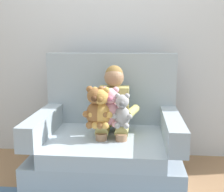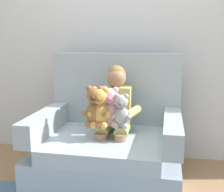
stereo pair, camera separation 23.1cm
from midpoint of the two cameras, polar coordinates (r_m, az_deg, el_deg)
ground_plane at (r=2.62m, az=-3.62°, el=-16.49°), size 8.00×8.00×0.00m
back_wall at (r=3.01m, az=-1.85°, el=12.77°), size 6.00×0.10×2.60m
armchair at (r=2.54m, az=-3.49°, el=-9.33°), size 1.21×0.93×1.09m
seated_child at (r=2.46m, az=-2.42°, el=-2.63°), size 0.45×0.39×0.82m
plush_brown at (r=2.28m, az=-6.20°, el=-2.44°), size 0.20×0.16×0.33m
plush_grey at (r=2.27m, az=-0.89°, el=-3.13°), size 0.16×0.13×0.28m
plush_pink at (r=2.31m, az=-3.18°, el=-2.36°), size 0.19×0.16×0.32m
plush_honey at (r=2.27m, az=-5.16°, el=-2.56°), size 0.19×0.16×0.33m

